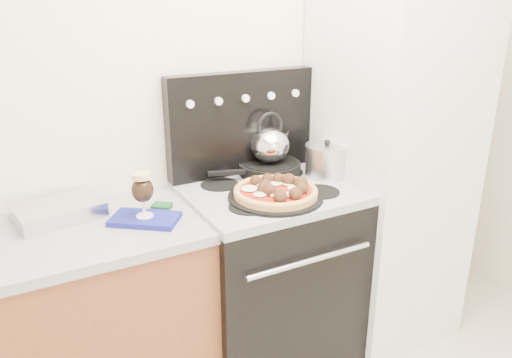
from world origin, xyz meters
TOP-DOWN VIEW (x-y plane):
  - room_shell at (0.00, 0.29)m, footprint 3.52×3.01m
  - base_cabinet at (-1.02, 1.20)m, footprint 1.45×0.60m
  - countertop at (-1.02, 1.20)m, footprint 1.48×0.63m
  - stove_body at (0.08, 1.18)m, footprint 0.76×0.65m
  - cooktop at (0.08, 1.18)m, footprint 0.76×0.65m
  - backguard at (0.08, 1.45)m, footprint 0.76×0.08m
  - fridge at (0.78, 1.15)m, footprint 0.64×0.68m
  - foil_sheet at (-0.81, 1.34)m, footprint 0.36×0.29m
  - oven_mitt at (-0.52, 1.14)m, footprint 0.30×0.28m
  - beer_glass at (-0.52, 1.14)m, footprint 0.10×0.10m
  - pizza_pan at (0.05, 1.06)m, footprint 0.45×0.45m
  - pizza at (0.05, 1.06)m, footprint 0.37×0.37m
  - skillet at (0.19, 1.36)m, footprint 0.39×0.39m
  - tea_kettle at (0.19, 1.36)m, footprint 0.22×0.22m
  - stock_pot at (0.42, 1.20)m, footprint 0.24×0.24m

SIDE VIEW (x-z plane):
  - base_cabinet at x=-1.02m, z-range 0.00..0.86m
  - stove_body at x=0.08m, z-range 0.00..0.88m
  - countertop at x=-1.02m, z-range 0.86..0.90m
  - cooktop at x=0.08m, z-range 0.88..0.92m
  - oven_mitt at x=-0.52m, z-range 0.90..0.92m
  - pizza_pan at x=0.05m, z-range 0.92..0.93m
  - foil_sheet at x=-0.81m, z-range 0.90..0.97m
  - skillet at x=0.19m, z-range 0.92..0.98m
  - fridge at x=0.78m, z-range 0.00..1.90m
  - pizza at x=0.05m, z-range 0.93..0.99m
  - stock_pot at x=0.42m, z-range 0.92..1.07m
  - beer_glass at x=-0.52m, z-range 0.92..1.11m
  - tea_kettle at x=0.19m, z-range 0.98..1.19m
  - backguard at x=0.08m, z-range 0.92..1.42m
  - room_shell at x=0.00m, z-range -0.01..2.51m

